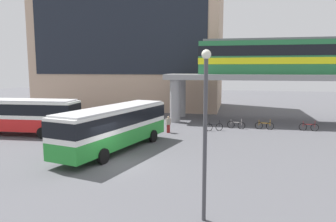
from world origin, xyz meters
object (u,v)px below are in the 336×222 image
object	(u,v)px
bicycle_silver	(236,125)
train	(306,56)
bicycle_orange	(264,126)
bicycle_red	(309,127)
station_building	(132,45)
bus_secondary	(18,113)
bicycle_black	(214,127)
bus_main	(115,124)
pedestrian_near_building	(168,125)

from	to	relation	value
bicycle_silver	train	bearing A→B (deg)	33.03
bicycle_orange	bicycle_red	distance (m)	4.13
station_building	bus_secondary	world-z (taller)	station_building
bicycle_orange	bicycle_black	xyz separation A→B (m)	(-4.82, -1.76, 0.00)
bus_secondary	bicycle_orange	xyz separation A→B (m)	(22.09, 7.26, -1.63)
train	bicycle_red	world-z (taller)	train
station_building	bicycle_black	size ratio (longest dim) A/B	16.53
bus_main	bicycle_orange	bearing A→B (deg)	43.09
station_building	bicycle_red	distance (m)	29.35
bus_secondary	bicycle_orange	bearing A→B (deg)	18.19
bus_secondary	bicycle_black	bearing A→B (deg)	17.67
bicycle_red	pedestrian_near_building	world-z (taller)	pedestrian_near_building
bicycle_red	bicycle_black	xyz separation A→B (m)	(-8.95, -1.87, 0.00)
train	bicycle_orange	bearing A→B (deg)	-134.55
bicycle_orange	bicycle_silver	xyz separation A→B (m)	(-2.74, -0.16, 0.00)
bicycle_orange	station_building	bearing A→B (deg)	140.03
bus_main	bicycle_silver	size ratio (longest dim) A/B	6.41
train	bicycle_red	bearing A→B (deg)	-93.80
bus_main	bicycle_red	distance (m)	19.02
bicycle_red	train	bearing A→B (deg)	86.20
bicycle_orange	bicycle_black	distance (m)	5.13
station_building	bicycle_silver	size ratio (longest dim) A/B	15.53
bus_secondary	bicycle_silver	size ratio (longest dim) A/B	6.32
bus_secondary	bicycle_red	bearing A→B (deg)	15.71
bicycle_black	bicycle_orange	bearing A→B (deg)	20.05
bicycle_red	bicycle_silver	bearing A→B (deg)	-177.68
station_building	bicycle_red	world-z (taller)	station_building
bicycle_orange	bus_main	bearing A→B (deg)	-136.91
bus_main	bicycle_red	world-z (taller)	bus_main
station_building	bus_secondary	xyz separation A→B (m)	(-3.21, -23.09, -7.61)
bus_main	bicycle_red	xyz separation A→B (m)	(15.56, 10.81, -1.63)
train	bicycle_black	bearing A→B (deg)	-145.92
station_building	bicycle_orange	world-z (taller)	station_building
station_building	bicycle_silver	world-z (taller)	station_building
bus_secondary	bicycle_silver	distance (m)	20.68
train	bus_secondary	size ratio (longest dim) A/B	2.05
train	bus_secondary	xyz separation A→B (m)	(-26.51, -11.75, -5.32)
bus_secondary	bicycle_red	distance (m)	27.29
bus_main	pedestrian_near_building	distance (m)	7.62
bus_main	bicycle_silver	distance (m)	13.75
station_building	bicycle_orange	bearing A→B (deg)	-39.97
bicycle_black	bicycle_silver	bearing A→B (deg)	37.48
bus_main	bicycle_orange	world-z (taller)	bus_main
bus_main	bicycle_orange	distance (m)	15.74
bus_secondary	bicycle_red	xyz separation A→B (m)	(26.22, 7.38, -1.63)
bus_main	bicycle_black	size ratio (longest dim) A/B	6.82
bus_main	train	bearing A→B (deg)	43.76
bicycle_red	bus_secondary	bearing A→B (deg)	-164.29
bicycle_red	bicycle_silver	xyz separation A→B (m)	(-6.86, -0.28, 0.00)
bus_main	pedestrian_near_building	size ratio (longest dim) A/B	7.23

